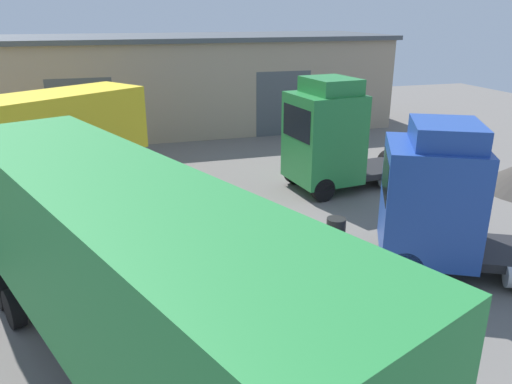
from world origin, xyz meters
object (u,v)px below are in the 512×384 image
Objects in this scene: container_trailer_teal at (10,138)px; oil_drum at (336,232)px; container_trailer_green at (121,264)px; tractor_unit_green at (334,138)px; tractor_unit_blue at (447,203)px.

container_trailer_teal reaches higher than oil_drum.
oil_drum is (9.60, -6.48, -2.04)m from container_trailer_teal.
oil_drum is at bearing 104.10° from container_trailer_green.
oil_drum is (6.26, 4.63, -2.23)m from container_trailer_green.
container_trailer_teal is at bearing 146.00° from oil_drum.
oil_drum is at bearing 59.65° from tractor_unit_green.
tractor_unit_green is 11.81m from container_trailer_teal.
tractor_unit_green is 0.62× the size of container_trailer_green.
container_trailer_green is (-8.35, -9.44, 0.62)m from tractor_unit_green.
container_trailer_green is 1.70× the size of tractor_unit_blue.
container_trailer_green is at bearing 41.62° from tractor_unit_green.
tractor_unit_blue is at bearing 108.53° from container_trailer_teal.
tractor_unit_blue is at bearing 83.29° from tractor_unit_green.
container_trailer_teal is 1.52× the size of tractor_unit_blue.
tractor_unit_green reaches higher than oil_drum.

